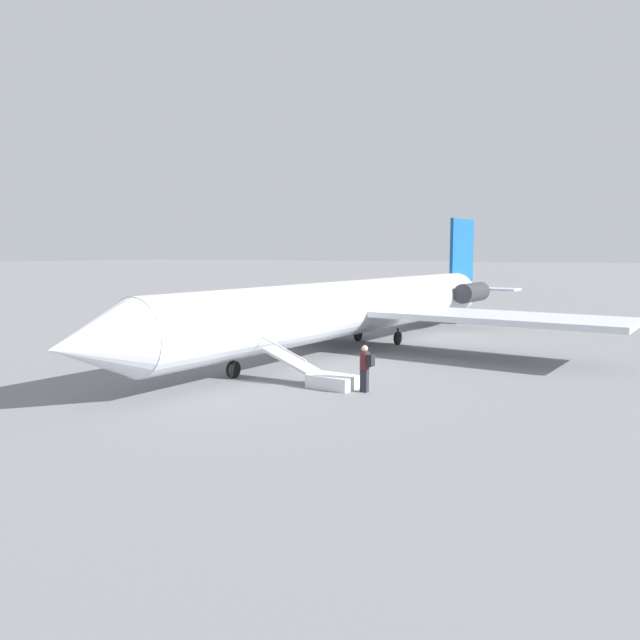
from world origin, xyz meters
TOP-DOWN VIEW (x-y plane):
  - ground_plane at (0.00, 0.00)m, footprint 600.00×600.00m
  - airplane_main at (-1.06, 0.09)m, footprint 35.56×27.17m
  - boarding_stairs at (8.89, 3.20)m, footprint 1.35×4.09m
  - passenger at (8.97, 5.00)m, footprint 0.36×0.55m

SIDE VIEW (x-z plane):
  - ground_plane at x=0.00m, z-range 0.00..0.00m
  - boarding_stairs at x=8.89m, z-range -0.52..1.30m
  - passenger at x=8.97m, z-range 0.13..1.87m
  - airplane_main at x=-1.06m, z-range -1.51..6.00m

